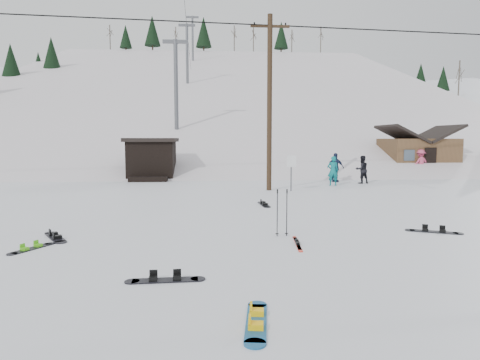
{
  "coord_description": "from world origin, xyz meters",
  "views": [
    {
      "loc": [
        -1.1,
        -8.21,
        2.72
      ],
      "look_at": [
        -0.15,
        5.27,
        1.4
      ],
      "focal_mm": 32.0,
      "sensor_mm": 36.0,
      "label": 1
    }
  ],
  "objects": [
    {
      "name": "skier_teal",
      "position": [
        5.98,
        15.92,
        0.85
      ],
      "size": [
        0.66,
        0.47,
        1.7
      ],
      "primitive_type": "imported",
      "rotation": [
        0.0,
        0.0,
        3.03
      ],
      "color": "#0B7073",
      "rests_on": "ground"
    },
    {
      "name": "board_scatter_d",
      "position": [
        5.38,
        3.57,
        0.03
      ],
      "size": [
        1.46,
        0.82,
        0.11
      ],
      "rotation": [
        0.0,
        0.0,
        -0.43
      ],
      "color": "black",
      "rests_on": "ground"
    },
    {
      "name": "skier_pink",
      "position": [
        14.25,
        21.95,
        0.96
      ],
      "size": [
        1.4,
        1.06,
        1.92
      ],
      "primitive_type": "imported",
      "rotation": [
        0.0,
        0.0,
        3.45
      ],
      "color": "#D0496F",
      "rests_on": "ground"
    },
    {
      "name": "skier_dark",
      "position": [
        8.07,
        16.97,
        0.84
      ],
      "size": [
        0.94,
        0.8,
        1.69
      ],
      "primitive_type": "imported",
      "rotation": [
        0.0,
        0.0,
        3.36
      ],
      "color": "black",
      "rests_on": "ground"
    },
    {
      "name": "lift_tower_near",
      "position": [
        -4.0,
        30.0,
        7.86
      ],
      "size": [
        2.2,
        0.36,
        8.0
      ],
      "color": "#595B60",
      "rests_on": "ski_slope"
    },
    {
      "name": "board_scatter_b",
      "position": [
        -5.34,
        3.61,
        0.03
      ],
      "size": [
        0.99,
        1.45,
        0.11
      ],
      "rotation": [
        0.0,
        0.0,
        2.11
      ],
      "color": "black",
      "rests_on": "ground"
    },
    {
      "name": "lift_tower_mid",
      "position": [
        -4.0,
        50.0,
        14.36
      ],
      "size": [
        2.2,
        0.36,
        8.0
      ],
      "color": "#595B60",
      "rests_on": "ski_slope"
    },
    {
      "name": "skier_navy",
      "position": [
        6.74,
        17.93,
        0.91
      ],
      "size": [
        1.12,
        0.99,
        1.82
      ],
      "primitive_type": "imported",
      "rotation": [
        0.0,
        0.0,
        2.49
      ],
      "color": "#1C2546",
      "rests_on": "ground"
    },
    {
      "name": "hero_skis",
      "position": [
        1.14,
        2.47,
        0.02
      ],
      "size": [
        0.25,
        1.61,
        0.08
      ],
      "rotation": [
        0.0,
        0.0,
        -0.1
      ],
      "color": "red",
      "rests_on": "ground"
    },
    {
      "name": "ground",
      "position": [
        0.0,
        0.0,
        0.0
      ],
      "size": [
        200.0,
        200.0,
        0.0
      ],
      "primitive_type": "plane",
      "color": "white",
      "rests_on": "ground"
    },
    {
      "name": "board_scatter_a",
      "position": [
        -1.97,
        -0.18,
        0.03
      ],
      "size": [
        1.53,
        0.35,
        0.11
      ],
      "rotation": [
        0.0,
        0.0,
        0.05
      ],
      "color": "black",
      "rests_on": "ground"
    },
    {
      "name": "board_scatter_c",
      "position": [
        -5.5,
        2.43,
        0.02
      ],
      "size": [
        0.76,
        1.19,
        0.09
      ],
      "rotation": [
        0.0,
        0.0,
        1.07
      ],
      "color": "black",
      "rests_on": "ground"
    },
    {
      "name": "hero_snowboard",
      "position": [
        -0.43,
        -2.17,
        0.03
      ],
      "size": [
        0.48,
        1.62,
        0.11
      ],
      "rotation": [
        0.0,
        0.0,
        1.44
      ],
      "color": "#175D97",
      "rests_on": "ground"
    },
    {
      "name": "cabin",
      "position": [
        15.0,
        24.0,
        1.48
      ],
      "size": [
        5.39,
        4.4,
        3.77
      ],
      "color": "brown",
      "rests_on": "ground"
    },
    {
      "name": "utility_pole",
      "position": [
        2.0,
        14.0,
        4.68
      ],
      "size": [
        2.0,
        0.26,
        9.0
      ],
      "color": "#3A2819",
      "rests_on": "ground"
    },
    {
      "name": "trail_sign",
      "position": [
        3.1,
        13.58,
        1.27
      ],
      "size": [
        0.5,
        0.09,
        1.85
      ],
      "color": "#595B60",
      "rests_on": "ground"
    },
    {
      "name": "ski_slope",
      "position": [
        0.0,
        55.0,
        -12.0
      ],
      "size": [
        60.0,
        85.24,
        65.97
      ],
      "primitive_type": "cube",
      "rotation": [
        0.31,
        0.0,
        0.0
      ],
      "color": "silver",
      "rests_on": "ground"
    },
    {
      "name": "lift_hut",
      "position": [
        -5.0,
        20.94,
        1.36
      ],
      "size": [
        3.4,
        4.1,
        2.75
      ],
      "color": "black",
      "rests_on": "ground"
    },
    {
      "name": "treeline_crest",
      "position": [
        0.0,
        86.0,
        0.0
      ],
      "size": [
        50.0,
        6.0,
        10.0
      ],
      "primitive_type": null,
      "color": "black",
      "rests_on": "ski_slope"
    },
    {
      "name": "lift_tower_far",
      "position": [
        -4.0,
        70.0,
        20.86
      ],
      "size": [
        2.2,
        0.36,
        8.0
      ],
      "color": "#595B60",
      "rests_on": "ski_slope"
    },
    {
      "name": "ski_poles",
      "position": [
        0.9,
        3.42,
        0.68
      ],
      "size": [
        0.36,
        0.1,
        1.32
      ],
      "color": "black",
      "rests_on": "ground"
    },
    {
      "name": "board_scatter_f",
      "position": [
        1.1,
        9.02,
        0.03
      ],
      "size": [
        0.38,
        1.57,
        0.11
      ],
      "rotation": [
        0.0,
        0.0,
        1.64
      ],
      "color": "black",
      "rests_on": "ground"
    }
  ]
}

